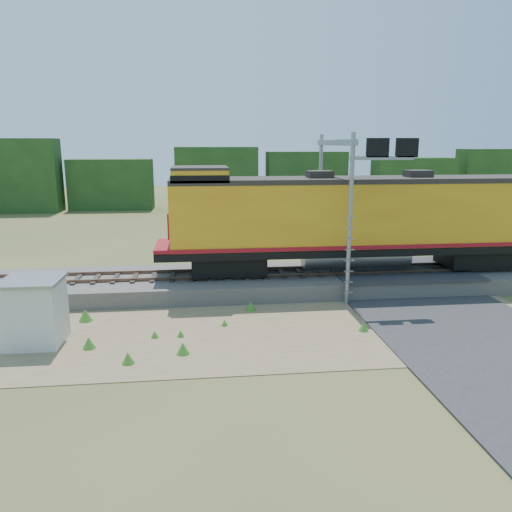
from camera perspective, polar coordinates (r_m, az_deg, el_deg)
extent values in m
plane|color=#475123|center=(19.49, 3.15, -8.79)|extent=(140.00, 140.00, 0.00)
cube|color=slate|center=(25.00, 0.88, -2.93)|extent=(70.00, 5.00, 0.80)
cube|color=brown|center=(24.18, 1.10, -2.29)|extent=(70.00, 0.10, 0.16)
cube|color=brown|center=(25.56, 0.67, -1.46)|extent=(70.00, 0.10, 0.16)
cube|color=#8C7754|center=(19.73, -2.89, -8.46)|extent=(26.00, 8.00, 0.03)
cube|color=#38383A|center=(26.68, 15.97, -1.47)|extent=(7.00, 5.20, 0.06)
cube|color=#38383A|center=(41.74, 7.62, 2.80)|extent=(7.00, 24.00, 0.08)
cube|color=#1E3C15|center=(56.09, -3.35, 8.71)|extent=(36.00, 3.00, 6.50)
cube|color=black|center=(24.59, -3.17, -0.79)|extent=(3.58, 2.29, 0.89)
cube|color=black|center=(28.40, 23.85, -0.03)|extent=(3.58, 2.29, 0.89)
cube|color=black|center=(25.63, 11.39, 0.97)|extent=(19.89, 2.98, 0.36)
cylinder|color=gray|center=(25.73, 11.34, -0.07)|extent=(5.47, 1.19, 1.19)
cube|color=gold|center=(25.34, 11.56, 4.78)|extent=(18.39, 2.88, 3.08)
cube|color=maroon|center=(25.57, 11.42, 1.62)|extent=(19.89, 3.03, 0.18)
cube|color=#28231E|center=(25.18, 11.73, 8.52)|extent=(18.39, 2.93, 0.24)
cube|color=gold|center=(23.92, -6.43, 9.05)|extent=(2.59, 2.88, 0.70)
cube|color=#28231E|center=(23.90, -6.45, 9.98)|extent=(2.59, 2.93, 0.12)
cube|color=black|center=(23.92, -6.43, 8.93)|extent=(2.63, 2.93, 0.35)
cube|color=maroon|center=(24.20, -9.84, 3.65)|extent=(0.10, 1.99, 1.19)
cube|color=#28231E|center=(24.62, 7.29, 9.13)|extent=(1.19, 0.99, 0.45)
cube|color=#28231E|center=(26.24, 18.03, 8.83)|extent=(1.19, 0.99, 0.45)
cube|color=silver|center=(19.77, -23.96, -5.98)|extent=(1.91, 1.91, 2.35)
cube|color=gray|center=(19.44, -24.28, -2.55)|extent=(2.10, 2.10, 0.11)
cylinder|color=gray|center=(22.32, 10.67, 3.92)|extent=(0.20, 0.20, 7.63)
cylinder|color=gray|center=(27.67, 7.28, 5.70)|extent=(0.20, 0.20, 7.63)
cube|color=gray|center=(24.75, 9.07, 12.68)|extent=(0.27, 6.20, 0.27)
cube|color=gray|center=(22.50, 14.20, 10.80)|extent=(2.83, 0.16, 0.16)
cube|color=black|center=(22.42, 13.73, 11.93)|extent=(0.98, 0.16, 0.82)
cube|color=black|center=(22.89, 16.87, 11.76)|extent=(0.98, 0.16, 0.82)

